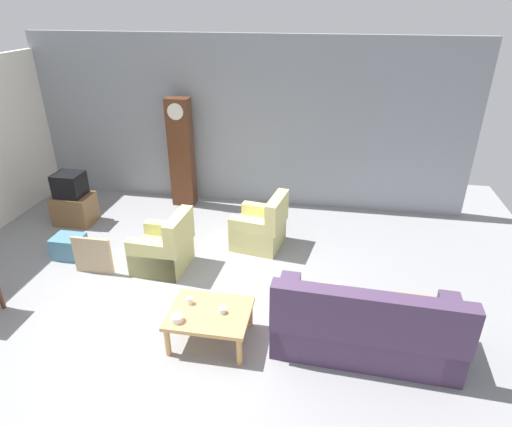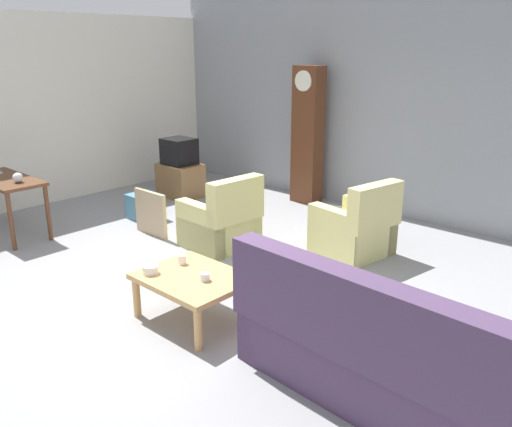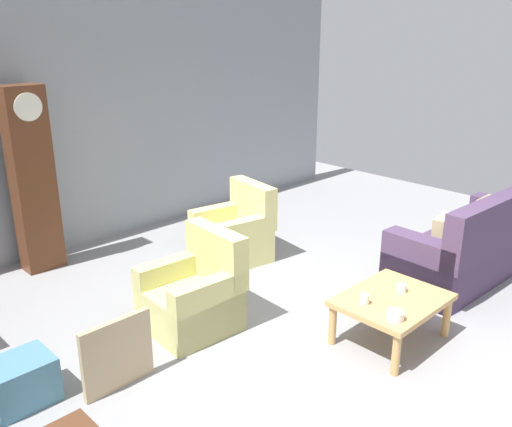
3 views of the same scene
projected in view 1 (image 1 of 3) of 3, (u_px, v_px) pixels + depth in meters
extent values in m
plane|color=gray|center=(195.00, 308.00, 5.84)|extent=(10.40, 10.40, 0.00)
cube|color=gray|center=(245.00, 123.00, 8.30)|extent=(8.40, 0.16, 3.20)
cube|color=#4C3856|center=(364.00, 333.00, 5.09)|extent=(2.13, 0.93, 0.44)
cube|color=#4C3856|center=(369.00, 318.00, 4.55)|extent=(2.11, 0.29, 0.60)
cube|color=#4C3856|center=(450.00, 337.00, 4.86)|extent=(0.28, 0.85, 0.68)
cube|color=#4C3856|center=(286.00, 314.00, 5.22)|extent=(0.28, 0.85, 0.68)
cube|color=#9E8966|center=(412.00, 309.00, 4.87)|extent=(0.36, 0.12, 0.36)
cube|color=#C6B284|center=(325.00, 298.00, 5.05)|extent=(0.37, 0.17, 0.36)
cube|color=#CCC67A|center=(162.00, 255.00, 6.66)|extent=(0.81, 0.81, 0.40)
cube|color=#CCC67A|center=(179.00, 232.00, 6.39)|extent=(0.23, 0.77, 0.52)
cube|color=#CCC67A|center=(169.00, 240.00, 6.88)|extent=(0.77, 0.21, 0.60)
cube|color=#CCC67A|center=(153.00, 260.00, 6.36)|extent=(0.77, 0.21, 0.60)
cube|color=#DED684|center=(258.00, 234.00, 7.27)|extent=(0.87, 0.87, 0.40)
cube|color=#DED684|center=(277.00, 212.00, 6.97)|extent=(0.30, 0.78, 0.52)
cube|color=#DED684|center=(264.00, 221.00, 7.48)|extent=(0.78, 0.28, 0.60)
cube|color=#DED684|center=(252.00, 237.00, 6.97)|extent=(0.78, 0.28, 0.60)
cube|color=tan|center=(210.00, 313.00, 5.13)|extent=(0.96, 0.76, 0.05)
cylinder|color=tan|center=(168.00, 342.00, 5.01)|extent=(0.07, 0.07, 0.38)
cylinder|color=tan|center=(239.00, 351.00, 4.88)|extent=(0.07, 0.07, 0.38)
cylinder|color=tan|center=(185.00, 307.00, 5.58)|extent=(0.07, 0.07, 0.38)
cylinder|color=tan|center=(250.00, 314.00, 5.45)|extent=(0.07, 0.07, 0.38)
cube|color=#562D19|center=(181.00, 153.00, 8.37)|extent=(0.44, 0.28, 2.12)
cylinder|color=silver|center=(175.00, 112.00, 7.87)|extent=(0.30, 0.02, 0.30)
cube|color=brown|center=(75.00, 209.00, 7.97)|extent=(0.68, 0.52, 0.55)
cube|color=black|center=(70.00, 184.00, 7.75)|extent=(0.48, 0.44, 0.42)
cube|color=tan|center=(93.00, 256.00, 6.48)|extent=(0.60, 0.05, 0.59)
cube|color=teal|center=(69.00, 246.00, 6.94)|extent=(0.47, 0.38, 0.36)
cylinder|color=white|center=(190.00, 300.00, 5.24)|extent=(0.08, 0.08, 0.09)
cylinder|color=silver|center=(222.00, 310.00, 5.09)|extent=(0.09, 0.09, 0.07)
cylinder|color=white|center=(177.00, 318.00, 4.96)|extent=(0.14, 0.14, 0.08)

